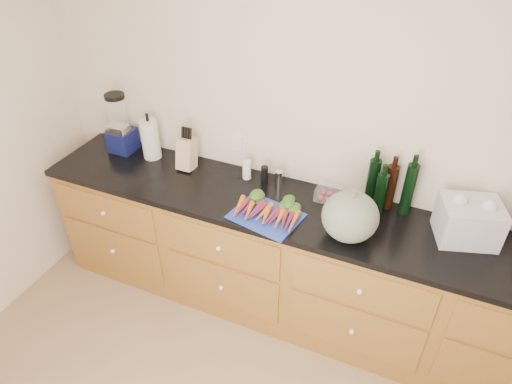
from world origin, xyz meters
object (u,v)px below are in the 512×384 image
at_px(tomato_box, 329,194).
at_px(blender_appliance, 120,127).
at_px(knife_block, 187,153).
at_px(squash, 350,216).
at_px(cutting_board, 266,216).
at_px(carrots, 268,210).
at_px(paper_towel, 150,139).

bearing_deg(tomato_box, blender_appliance, -179.55).
bearing_deg(tomato_box, knife_block, -178.32).
xyz_separation_m(squash, knife_block, (-1.22, 0.28, -0.03)).
bearing_deg(blender_appliance, squash, -9.32).
bearing_deg(cutting_board, knife_block, 157.47).
distance_m(carrots, blender_appliance, 1.33).
height_order(squash, tomato_box, squash).
bearing_deg(knife_block, carrots, -20.36).
bearing_deg(squash, tomato_box, 123.26).
relative_size(squash, paper_towel, 1.10).
xyz_separation_m(carrots, knife_block, (-0.72, 0.27, 0.08)).
height_order(carrots, blender_appliance, blender_appliance).
xyz_separation_m(cutting_board, paper_towel, (-1.03, 0.32, 0.14)).
xyz_separation_m(carrots, squash, (0.50, -0.01, 0.11)).
bearing_deg(carrots, blender_appliance, 167.47).
xyz_separation_m(blender_appliance, paper_towel, (0.25, 0.00, -0.05)).
relative_size(carrots, tomato_box, 2.44).
bearing_deg(blender_appliance, carrots, -12.53).
distance_m(blender_appliance, knife_block, 0.57).
bearing_deg(squash, blender_appliance, 170.68).
xyz_separation_m(cutting_board, squash, (0.50, 0.02, 0.14)).
relative_size(paper_towel, knife_block, 1.30).
height_order(blender_appliance, paper_towel, blender_appliance).
xyz_separation_m(cutting_board, knife_block, (-0.72, 0.30, 0.11)).
xyz_separation_m(squash, blender_appliance, (-1.79, 0.29, 0.05)).
distance_m(carrots, paper_towel, 1.08).
height_order(carrots, paper_towel, paper_towel).
relative_size(squash, tomato_box, 1.93).
xyz_separation_m(knife_block, tomato_box, (1.02, 0.03, -0.07)).
xyz_separation_m(blender_appliance, knife_block, (0.56, -0.02, -0.08)).
bearing_deg(carrots, knife_block, 159.64).
height_order(cutting_board, carrots, carrots).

